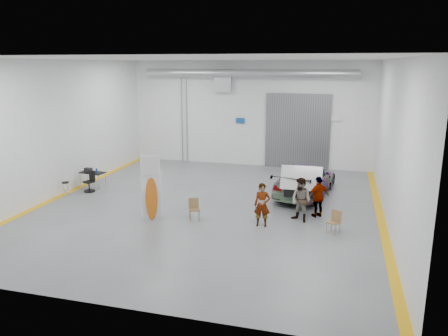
% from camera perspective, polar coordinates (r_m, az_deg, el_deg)
% --- Properties ---
extents(ground, '(16.00, 16.00, 0.00)m').
position_cam_1_polar(ground, '(18.31, -2.06, -5.03)').
color(ground, slate).
rests_on(ground, ground).
extents(room_shell, '(14.02, 16.18, 6.01)m').
position_cam_1_polar(room_shell, '(19.51, 0.47, 8.39)').
color(room_shell, silver).
rests_on(room_shell, ground).
extents(sedan_car, '(2.81, 5.13, 1.41)m').
position_cam_1_polar(sedan_car, '(20.06, 10.55, -1.50)').
color(sedan_car, white).
rests_on(sedan_car, ground).
extents(person_a, '(0.62, 0.43, 1.62)m').
position_cam_1_polar(person_a, '(15.97, 5.00, -4.83)').
color(person_a, '#947651').
rests_on(person_a, ground).
extents(person_b, '(1.03, 0.97, 1.69)m').
position_cam_1_polar(person_b, '(16.61, 10.03, -4.14)').
color(person_b, '#45607E').
rests_on(person_b, ground).
extents(person_c, '(0.97, 0.89, 1.62)m').
position_cam_1_polar(person_c, '(17.26, 12.24, -3.69)').
color(person_c, brown).
rests_on(person_c, ground).
extents(surfboard_display, '(0.73, 0.37, 2.67)m').
position_cam_1_polar(surfboard_display, '(16.75, -9.70, -3.12)').
color(surfboard_display, white).
rests_on(surfboard_display, ground).
extents(folding_chair_near, '(0.53, 0.57, 0.83)m').
position_cam_1_polar(folding_chair_near, '(16.69, -3.88, -5.98)').
color(folding_chair_near, brown).
rests_on(folding_chair_near, ground).
extents(folding_chair_far, '(0.52, 0.56, 0.82)m').
position_cam_1_polar(folding_chair_far, '(15.87, 14.08, -7.44)').
color(folding_chair_far, brown).
rests_on(folding_chair_far, ground).
extents(shop_stool, '(0.33, 0.33, 0.64)m').
position_cam_1_polar(shop_stool, '(20.89, -19.95, -2.59)').
color(shop_stool, black).
rests_on(shop_stool, ground).
extents(work_table, '(1.26, 0.75, 0.98)m').
position_cam_1_polar(work_table, '(21.82, -16.94, -0.51)').
color(work_table, '#9CA0A5').
rests_on(work_table, ground).
extents(office_chair, '(0.54, 0.57, 0.96)m').
position_cam_1_polar(office_chair, '(21.24, -17.14, -1.83)').
color(office_chair, black).
rests_on(office_chair, ground).
extents(trunk_lid, '(1.64, 1.00, 0.04)m').
position_cam_1_polar(trunk_lid, '(17.78, 10.05, -1.01)').
color(trunk_lid, silver).
rests_on(trunk_lid, sedan_car).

